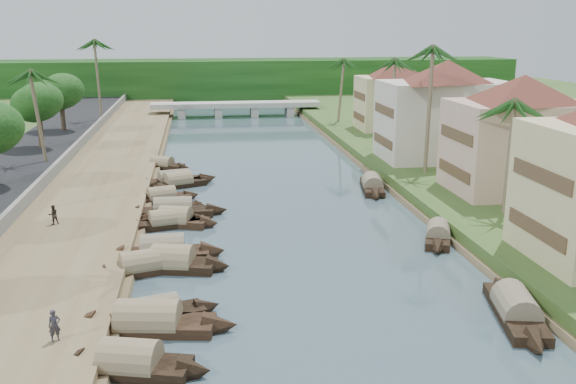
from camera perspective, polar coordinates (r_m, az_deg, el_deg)
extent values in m
plane|color=#3D515B|center=(38.84, 2.10, -7.73)|extent=(220.00, 220.00, 0.00)
cube|color=brown|center=(57.98, -17.29, -0.42)|extent=(10.00, 180.00, 0.80)
cube|color=#2F5020|center=(62.54, 16.18, 0.91)|extent=(16.00, 180.00, 1.20)
cube|color=slate|center=(58.59, -21.41, 0.33)|extent=(0.40, 180.00, 1.10)
cube|color=#0F330E|center=(130.96, -5.29, 9.79)|extent=(120.00, 4.00, 8.00)
cube|color=#0F330E|center=(135.94, -5.40, 9.96)|extent=(120.00, 4.00, 8.00)
cube|color=#0F330E|center=(140.92, -5.51, 10.11)|extent=(120.00, 4.00, 8.00)
cube|color=#A2A298|center=(108.31, -4.64, 7.75)|extent=(28.00, 4.00, 0.80)
cube|color=#A2A298|center=(108.28, -9.42, 7.02)|extent=(1.20, 3.50, 1.80)
cube|color=#A2A298|center=(108.30, -6.23, 7.13)|extent=(1.20, 3.50, 1.80)
cube|color=#A2A298|center=(108.66, -3.04, 7.22)|extent=(1.20, 3.50, 1.80)
cube|color=#A2A298|center=(109.34, 0.12, 7.28)|extent=(1.20, 3.50, 1.80)
cube|color=brown|center=(40.27, 21.16, -3.09)|extent=(0.10, 6.40, 0.90)
cube|color=brown|center=(39.47, 21.58, 1.35)|extent=(0.10, 6.40, 0.90)
cube|color=#C7A38D|center=(56.84, 19.84, 3.78)|extent=(11.00, 8.00, 7.50)
pyramid|color=brown|center=(56.21, 20.27, 8.64)|extent=(14.11, 14.11, 2.20)
cube|color=brown|center=(54.85, 14.53, 1.82)|extent=(0.10, 6.40, 0.90)
cube|color=brown|center=(54.29, 14.73, 4.91)|extent=(0.10, 6.40, 0.90)
cube|color=beige|center=(68.94, 13.76, 6.19)|extent=(13.00, 8.00, 8.00)
pyramid|color=brown|center=(68.42, 14.02, 10.42)|extent=(15.59, 15.59, 2.20)
cube|color=brown|center=(67.11, 8.43, 4.50)|extent=(0.10, 6.40, 0.90)
cube|color=brown|center=(66.64, 8.54, 7.21)|extent=(0.10, 6.40, 0.90)
cube|color=#D0BF8C|center=(88.03, 9.56, 7.81)|extent=(10.00, 7.00, 7.00)
pyramid|color=brown|center=(87.62, 9.69, 10.80)|extent=(12.62, 12.62, 2.20)
cube|color=brown|center=(86.86, 6.31, 6.67)|extent=(0.10, 5.60, 0.90)
cube|color=brown|center=(86.53, 6.36, 8.51)|extent=(0.10, 5.60, 0.90)
cube|color=black|center=(29.87, -13.82, -14.99)|extent=(5.62, 3.23, 0.70)
cone|color=black|center=(28.98, -8.17, -15.50)|extent=(1.95, 2.05, 1.87)
cone|color=black|center=(30.95, -19.09, -14.13)|extent=(1.95, 2.05, 1.87)
cylinder|color=#91775C|center=(29.69, -13.87, -14.35)|extent=(4.43, 2.97, 1.97)
cube|color=black|center=(33.32, -12.27, -11.64)|extent=(6.75, 3.06, 0.70)
cone|color=black|center=(32.66, -5.95, -11.78)|extent=(2.14, 2.11, 2.04)
cone|color=black|center=(34.29, -18.28, -11.14)|extent=(2.14, 2.11, 2.04)
cylinder|color=#91775C|center=(33.16, -12.30, -11.05)|extent=(5.25, 2.89, 2.11)
cube|color=black|center=(34.11, -11.77, -10.97)|extent=(5.40, 3.09, 0.70)
cone|color=black|center=(34.74, -7.13, -10.13)|extent=(1.85, 1.85, 1.64)
cone|color=black|center=(33.63, -16.60, -11.53)|extent=(1.85, 1.85, 1.64)
cylinder|color=#786E5A|center=(33.95, -11.80, -10.39)|extent=(4.26, 2.79, 1.71)
cube|color=black|center=(40.56, -12.88, -6.81)|extent=(5.44, 3.14, 0.70)
cone|color=black|center=(41.13, -8.97, -6.19)|extent=(1.88, 1.93, 1.74)
cone|color=black|center=(40.13, -16.92, -7.20)|extent=(1.88, 1.93, 1.74)
cylinder|color=#91775C|center=(40.43, -12.91, -6.31)|extent=(4.29, 2.86, 1.82)
cube|color=black|center=(40.80, -10.19, -6.54)|extent=(5.59, 3.18, 0.70)
cone|color=black|center=(40.12, -6.13, -6.63)|extent=(1.93, 2.14, 2.00)
cone|color=black|center=(41.62, -14.11, -6.21)|extent=(1.93, 2.14, 2.00)
cylinder|color=#91775C|center=(40.67, -10.22, -6.04)|extent=(4.40, 2.97, 2.11)
cube|color=black|center=(42.78, -11.05, -5.57)|extent=(5.93, 2.17, 0.70)
cone|color=black|center=(42.71, -6.63, -5.31)|extent=(1.75, 1.92, 2.09)
cone|color=black|center=(43.05, -15.44, -5.60)|extent=(1.75, 1.92, 2.09)
cylinder|color=#786E5A|center=(42.66, -11.07, -5.09)|extent=(4.54, 2.24, 2.20)
cube|color=black|center=(49.18, -10.74, -2.89)|extent=(5.38, 2.73, 0.70)
cone|color=black|center=(49.70, -7.50, -2.47)|extent=(1.77, 1.75, 1.63)
cone|color=black|center=(48.78, -14.06, -3.12)|extent=(1.77, 1.75, 1.63)
cylinder|color=#91775C|center=(49.07, -10.76, -2.46)|extent=(4.21, 2.52, 1.69)
cube|color=black|center=(49.52, -9.96, -2.73)|extent=(5.22, 3.20, 0.70)
cone|color=black|center=(48.68, -6.94, -2.82)|extent=(1.87, 2.00, 1.80)
cone|color=black|center=(50.44, -12.90, -2.47)|extent=(1.87, 2.00, 1.80)
cylinder|color=#91775C|center=(49.41, -9.98, -2.31)|extent=(4.14, 2.93, 1.90)
cube|color=black|center=(52.08, -10.15, -1.87)|extent=(6.40, 2.02, 0.70)
cone|color=black|center=(51.96, -6.27, -1.68)|extent=(1.85, 1.74, 1.91)
cone|color=black|center=(52.40, -14.01, -1.89)|extent=(1.85, 1.74, 1.91)
cylinder|color=#786E5A|center=(51.98, -10.17, -1.47)|extent=(4.90, 2.07, 1.97)
cube|color=black|center=(56.23, -11.17, -0.70)|extent=(5.15, 2.98, 0.70)
cone|color=black|center=(56.89, -8.52, -0.32)|extent=(1.78, 1.80, 1.60)
cone|color=black|center=(55.65, -13.88, -0.93)|extent=(1.78, 1.80, 1.60)
cylinder|color=#91775C|center=(56.13, -11.19, -0.33)|extent=(4.07, 2.70, 1.67)
cube|color=black|center=(61.28, -9.73, 0.63)|extent=(5.43, 3.64, 0.70)
cone|color=black|center=(62.32, -7.29, 1.03)|extent=(2.00, 2.05, 1.75)
cone|color=black|center=(60.32, -12.26, 0.36)|extent=(2.00, 2.05, 1.75)
cylinder|color=#91775C|center=(61.19, -9.75, 0.97)|extent=(4.34, 3.23, 1.84)
cube|color=black|center=(62.34, -10.06, 0.85)|extent=(6.37, 3.26, 0.70)
cone|color=black|center=(63.15, -7.06, 1.22)|extent=(2.08, 1.94, 1.73)
cone|color=black|center=(61.66, -13.14, 0.62)|extent=(2.08, 1.94, 1.73)
cylinder|color=#786E5A|center=(62.25, -10.08, 1.19)|extent=(4.99, 2.94, 1.77)
cube|color=black|center=(69.51, -11.12, 2.21)|extent=(4.88, 3.51, 0.70)
cone|color=black|center=(68.23, -9.22, 2.14)|extent=(1.83, 1.84, 1.53)
cone|color=black|center=(70.82, -12.96, 2.41)|extent=(1.83, 1.84, 1.53)
cylinder|color=#91775C|center=(69.43, -11.14, 2.52)|extent=(3.92, 3.05, 1.59)
cube|color=black|center=(35.94, 19.55, -10.17)|extent=(3.29, 6.96, 0.70)
cone|color=black|center=(39.22, 18.17, -7.82)|extent=(2.08, 2.22, 1.93)
cone|color=black|center=(32.70, 21.26, -12.73)|extent=(2.08, 2.22, 1.93)
cylinder|color=#786E5A|center=(35.79, 19.61, -9.62)|extent=(3.03, 5.43, 1.98)
cube|color=black|center=(46.65, 13.18, -3.98)|extent=(3.40, 5.36, 0.70)
cone|color=black|center=(49.34, 13.24, -2.87)|extent=(1.90, 1.91, 1.63)
cone|color=black|center=(43.93, 13.14, -5.04)|extent=(1.90, 1.91, 1.63)
cylinder|color=#786E5A|center=(46.53, 13.21, -3.54)|extent=(3.01, 4.26, 1.69)
cube|color=black|center=(59.82, 7.49, 0.37)|extent=(2.77, 6.36, 0.70)
cone|color=black|center=(63.10, 7.19, 1.20)|extent=(1.85, 1.98, 1.78)
cone|color=black|center=(56.51, 7.84, -0.40)|extent=(1.85, 1.98, 1.78)
cylinder|color=#786E5A|center=(59.73, 7.51, 0.73)|extent=(2.59, 4.94, 1.83)
cube|color=black|center=(35.03, -13.94, -10.58)|extent=(3.26, 0.79, 0.35)
cone|color=black|center=(34.84, -10.90, -10.54)|extent=(0.83, 0.74, 0.72)
cone|color=black|center=(35.31, -16.93, -10.58)|extent=(0.83, 0.74, 0.72)
cube|color=black|center=(55.72, -9.90, -0.89)|extent=(4.27, 3.36, 0.35)
cone|color=black|center=(54.27, -7.71, -1.22)|extent=(1.46, 1.40, 0.91)
cone|color=black|center=(57.25, -11.97, -0.57)|extent=(1.46, 1.40, 0.91)
cylinder|color=#74684D|center=(49.58, 19.04, 2.86)|extent=(0.48, 0.36, 8.32)
sphere|color=#1B4617|center=(48.99, 19.42, 7.44)|extent=(3.20, 3.20, 3.20)
cylinder|color=#74684D|center=(61.82, 12.39, 7.11)|extent=(0.49, 0.36, 11.76)
sphere|color=#1B4617|center=(61.38, 12.68, 12.34)|extent=(3.20, 3.20, 3.20)
cylinder|color=#74684D|center=(76.29, 9.18, 7.89)|extent=(0.69, 0.36, 9.85)
sphere|color=#1B4617|center=(75.90, 9.33, 11.43)|extent=(3.20, 3.20, 3.20)
cylinder|color=#74684D|center=(68.99, -21.16, 6.27)|extent=(1.12, 0.36, 9.10)
sphere|color=#1B4617|center=(68.57, -21.50, 9.87)|extent=(3.20, 3.20, 3.20)
cylinder|color=#74684D|center=(93.84, 4.61, 8.95)|extent=(1.07, 0.36, 8.90)
sphere|color=#1B4617|center=(93.52, 4.67, 11.55)|extent=(3.20, 3.20, 3.20)
cylinder|color=#74684D|center=(98.39, -16.49, 9.52)|extent=(0.64, 0.36, 11.40)
sphere|color=#1B4617|center=(98.12, -16.72, 12.70)|extent=(3.20, 3.20, 3.20)
cylinder|color=#423526|center=(77.58, -21.13, 4.96)|extent=(0.60, 0.60, 3.49)
ellipsoid|color=#0F330E|center=(77.15, -21.36, 7.40)|extent=(4.96, 4.96, 4.08)
cylinder|color=#423526|center=(89.86, -19.38, 6.28)|extent=(0.60, 0.60, 3.44)
ellipsoid|color=#0F330E|center=(89.49, -19.56, 8.36)|extent=(5.35, 5.35, 4.40)
cylinder|color=#423526|center=(74.16, 16.34, 4.70)|extent=(0.60, 0.60, 3.25)
ellipsoid|color=#0F330E|center=(73.73, 16.52, 7.08)|extent=(4.10, 4.10, 3.37)
imported|color=#2B2A33|center=(31.51, -20.05, -11.09)|extent=(0.65, 0.55, 1.51)
imported|color=#362D26|center=(49.33, -20.15, -1.89)|extent=(0.87, 0.81, 1.43)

